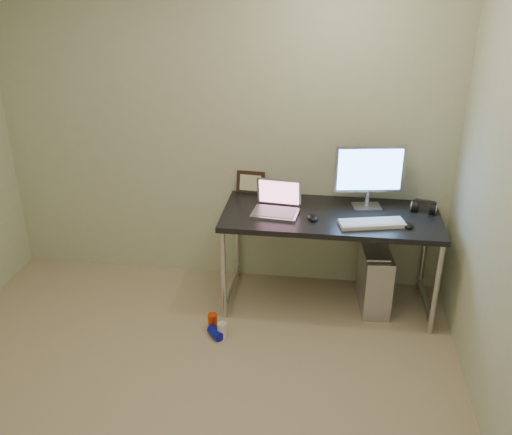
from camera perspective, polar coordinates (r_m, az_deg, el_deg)
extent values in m
plane|color=tan|center=(3.51, -8.57, -19.83)|extent=(3.50, 3.50, 0.00)
cube|color=beige|center=(4.38, -3.40, 8.82)|extent=(3.50, 0.02, 2.50)
cube|color=black|center=(4.16, 7.50, 0.11)|extent=(1.57, 0.69, 0.04)
cylinder|color=silver|center=(4.13, -3.28, -5.79)|extent=(0.04, 0.04, 0.71)
cylinder|color=silver|center=(4.65, -1.89, -2.03)|extent=(0.04, 0.04, 0.71)
cylinder|color=silver|center=(4.14, 17.55, -6.94)|extent=(0.04, 0.04, 0.71)
cylinder|color=silver|center=(4.66, 16.49, -3.06)|extent=(0.04, 0.04, 0.71)
cylinder|color=silver|center=(4.52, -2.48, -6.86)|extent=(0.04, 0.61, 0.04)
cylinder|color=silver|center=(4.53, 16.56, -7.91)|extent=(0.04, 0.61, 0.04)
cube|color=silver|center=(4.40, 11.74, -5.99)|extent=(0.24, 0.47, 0.47)
cylinder|color=#AFADB5|center=(4.11, 12.18, -4.27)|extent=(0.17, 0.04, 0.02)
cylinder|color=#AFADB5|center=(4.45, 11.90, -1.92)|extent=(0.17, 0.04, 0.02)
cylinder|color=black|center=(4.58, 11.11, -2.34)|extent=(0.01, 0.16, 0.69)
cylinder|color=black|center=(4.57, 12.22, -2.73)|extent=(0.02, 0.11, 0.71)
cylinder|color=red|center=(4.16, -4.35, -10.36)|extent=(0.09, 0.09, 0.13)
cylinder|color=white|center=(4.07, -3.41, -11.23)|extent=(0.07, 0.07, 0.12)
cylinder|color=#0C12B0|center=(4.09, -4.06, -11.45)|extent=(0.13, 0.14, 0.07)
cube|color=#AFADB5|center=(4.11, 1.94, 0.44)|extent=(0.35, 0.26, 0.02)
cube|color=slate|center=(4.10, 1.95, 0.56)|extent=(0.31, 0.22, 0.00)
cube|color=#93949B|center=(4.18, 2.32, 2.55)|extent=(0.33, 0.08, 0.21)
cube|color=#794556|center=(4.17, 2.31, 2.51)|extent=(0.30, 0.07, 0.18)
cube|color=#AFADB5|center=(4.29, 11.01, 1.08)|extent=(0.22, 0.18, 0.01)
cylinder|color=#AFADB5|center=(4.29, 11.06, 1.94)|extent=(0.03, 0.03, 0.11)
cube|color=#AFADB5|center=(4.19, 11.32, 4.79)|extent=(0.50, 0.11, 0.35)
cube|color=#5EA2FF|center=(4.18, 11.33, 4.69)|extent=(0.45, 0.08, 0.30)
cube|color=white|center=(4.02, 11.52, -0.58)|extent=(0.47, 0.25, 0.03)
ellipsoid|color=black|center=(4.05, 14.90, -0.64)|extent=(0.10, 0.13, 0.04)
ellipsoid|color=black|center=(4.04, 5.68, 0.10)|extent=(0.10, 0.13, 0.04)
cylinder|color=black|center=(4.31, 15.61, 0.98)|extent=(0.06, 0.11, 0.10)
cylinder|color=black|center=(4.33, 17.26, 0.88)|extent=(0.06, 0.11, 0.10)
cube|color=black|center=(4.29, 16.53, 1.62)|extent=(0.14, 0.05, 0.01)
cube|color=black|center=(4.45, -0.55, 3.54)|extent=(0.23, 0.08, 0.18)
cylinder|color=silver|center=(4.41, 1.78, 2.69)|extent=(0.01, 0.01, 0.08)
cylinder|color=white|center=(4.39, 1.79, 3.31)|extent=(0.04, 0.04, 0.04)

